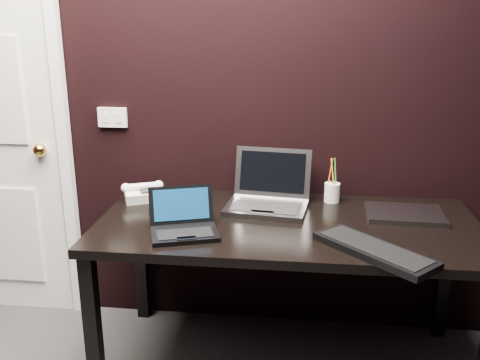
# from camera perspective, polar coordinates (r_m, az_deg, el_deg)

# --- Properties ---
(wall_back) EXTENTS (4.00, 0.00, 4.00)m
(wall_back) POSITION_cam_1_polar(r_m,az_deg,el_deg) (2.67, -0.83, 10.26)
(wall_back) COLOR black
(wall_back) RESTS_ON ground
(wall_switch) EXTENTS (0.15, 0.02, 0.10)m
(wall_switch) POSITION_cam_1_polar(r_m,az_deg,el_deg) (2.84, -13.45, 6.52)
(wall_switch) COLOR silver
(wall_switch) RESTS_ON wall_back
(desk) EXTENTS (1.70, 0.80, 0.74)m
(desk) POSITION_cam_1_polar(r_m,az_deg,el_deg) (2.43, 5.07, -6.18)
(desk) COLOR black
(desk) RESTS_ON ground
(netbook) EXTENTS (0.34, 0.32, 0.18)m
(netbook) POSITION_cam_1_polar(r_m,az_deg,el_deg) (2.27, -6.03, -4.79)
(netbook) COLOR black
(netbook) RESTS_ON desk
(silver_laptop) EXTENTS (0.41, 0.38, 0.26)m
(silver_laptop) POSITION_cam_1_polar(r_m,az_deg,el_deg) (2.55, 2.99, -1.88)
(silver_laptop) COLOR gray
(silver_laptop) RESTS_ON desk
(ext_keyboard) EXTENTS (0.47, 0.47, 0.03)m
(ext_keyboard) POSITION_cam_1_polar(r_m,az_deg,el_deg) (2.14, 14.12, -7.26)
(ext_keyboard) COLOR black
(ext_keyboard) RESTS_ON desk
(closed_laptop) EXTENTS (0.35, 0.26, 0.02)m
(closed_laptop) POSITION_cam_1_polar(r_m,az_deg,el_deg) (2.56, 17.17, -3.49)
(closed_laptop) COLOR gray
(closed_laptop) RESTS_ON desk
(desk_phone) EXTENTS (0.22, 0.21, 0.10)m
(desk_phone) POSITION_cam_1_polar(r_m,az_deg,el_deg) (2.70, -10.36, -1.32)
(desk_phone) COLOR white
(desk_phone) RESTS_ON desk
(mobile_phone) EXTENTS (0.06, 0.05, 0.10)m
(mobile_phone) POSITION_cam_1_polar(r_m,az_deg,el_deg) (2.55, -8.91, -2.32)
(mobile_phone) COLOR black
(mobile_phone) RESTS_ON desk
(pen_cup) EXTENTS (0.09, 0.09, 0.22)m
(pen_cup) POSITION_cam_1_polar(r_m,az_deg,el_deg) (2.67, 9.79, -1.23)
(pen_cup) COLOR silver
(pen_cup) RESTS_ON desk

